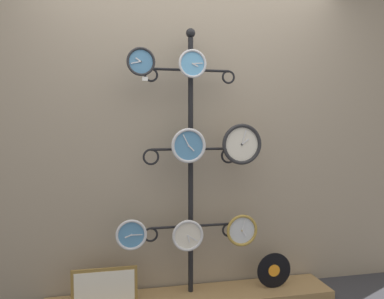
% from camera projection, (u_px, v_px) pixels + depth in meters
% --- Properties ---
extents(shop_wall, '(4.40, 0.04, 2.80)m').
position_uv_depth(shop_wall, '(186.00, 119.00, 2.99)').
color(shop_wall, gray).
rests_on(shop_wall, ground_plane).
extents(low_shelf, '(2.20, 0.36, 0.06)m').
position_uv_depth(low_shelf, '(192.00, 298.00, 2.86)').
color(low_shelf, '#9E7A4C').
rests_on(low_shelf, ground_plane).
extents(display_stand, '(0.73, 0.39, 2.08)m').
position_uv_depth(display_stand, '(191.00, 208.00, 2.87)').
color(display_stand, black).
rests_on(display_stand, ground_plane).
extents(clock_top_left, '(0.20, 0.04, 0.20)m').
position_uv_depth(clock_top_left, '(141.00, 62.00, 2.62)').
color(clock_top_left, '#4C84B2').
extents(clock_top_center, '(0.21, 0.04, 0.21)m').
position_uv_depth(clock_top_center, '(192.00, 64.00, 2.71)').
color(clock_top_center, '#60A8DB').
extents(clock_middle_center, '(0.26, 0.04, 0.26)m').
position_uv_depth(clock_middle_center, '(189.00, 146.00, 2.75)').
color(clock_middle_center, '#4C84B2').
extents(clock_middle_right, '(0.31, 0.04, 0.31)m').
position_uv_depth(clock_middle_right, '(242.00, 144.00, 2.84)').
color(clock_middle_right, silver).
extents(clock_bottom_left, '(0.22, 0.04, 0.22)m').
position_uv_depth(clock_bottom_left, '(131.00, 235.00, 2.68)').
color(clock_bottom_left, '#4C84B2').
extents(clock_bottom_center, '(0.24, 0.04, 0.24)m').
position_uv_depth(clock_bottom_center, '(188.00, 235.00, 2.80)').
color(clock_bottom_center, silver).
extents(clock_bottom_right, '(0.25, 0.04, 0.25)m').
position_uv_depth(clock_bottom_right, '(242.00, 230.00, 2.87)').
color(clock_bottom_right, silver).
extents(vinyl_record, '(0.28, 0.01, 0.28)m').
position_uv_depth(vinyl_record, '(274.00, 270.00, 2.97)').
color(vinyl_record, black).
rests_on(vinyl_record, low_shelf).
extents(picture_frame, '(0.47, 0.02, 0.27)m').
position_uv_depth(picture_frame, '(105.00, 286.00, 2.69)').
color(picture_frame, olive).
rests_on(picture_frame, low_shelf).
extents(price_tag_upper, '(0.04, 0.00, 0.03)m').
position_uv_depth(price_tag_upper, '(145.00, 79.00, 2.63)').
color(price_tag_upper, white).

